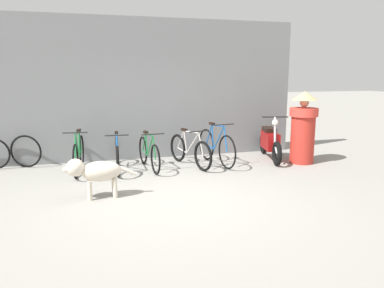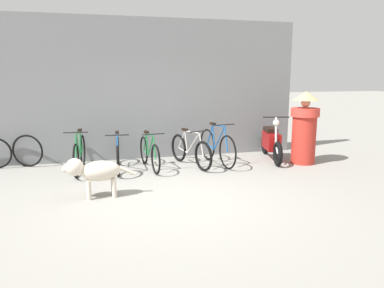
% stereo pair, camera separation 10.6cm
% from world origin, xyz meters
% --- Properties ---
extents(ground_plane, '(60.00, 60.00, 0.00)m').
position_xyz_m(ground_plane, '(0.00, 0.00, 0.00)').
color(ground_plane, gray).
extents(shop_wall_back, '(7.40, 0.20, 3.21)m').
position_xyz_m(shop_wall_back, '(0.00, 3.12, 1.60)').
color(shop_wall_back, slate).
rests_on(shop_wall_back, ground).
extents(bicycle_0, '(0.46, 1.69, 0.87)m').
position_xyz_m(bicycle_0, '(-1.48, 2.17, 0.36)').
color(bicycle_0, black).
rests_on(bicycle_0, ground).
extents(bicycle_1, '(0.46, 1.67, 0.80)m').
position_xyz_m(bicycle_1, '(-0.72, 2.10, 0.33)').
color(bicycle_1, black).
rests_on(bicycle_1, ground).
extents(bicycle_2, '(0.46, 1.58, 0.80)m').
position_xyz_m(bicycle_2, '(-0.07, 2.03, 0.33)').
color(bicycle_2, black).
rests_on(bicycle_2, ground).
extents(bicycle_3, '(0.58, 1.60, 0.82)m').
position_xyz_m(bicycle_3, '(0.81, 2.03, 0.33)').
color(bicycle_3, black).
rests_on(bicycle_3, ground).
extents(bicycle_4, '(0.46, 1.67, 0.93)m').
position_xyz_m(bicycle_4, '(1.42, 2.04, 0.39)').
color(bicycle_4, black).
rests_on(bicycle_4, ground).
extents(motorcycle, '(0.63, 1.77, 1.05)m').
position_xyz_m(motorcycle, '(2.77, 2.12, 0.41)').
color(motorcycle, black).
rests_on(motorcycle, ground).
extents(stray_dog, '(1.16, 0.34, 0.67)m').
position_xyz_m(stray_dog, '(-1.20, 0.41, 0.44)').
color(stray_dog, beige).
rests_on(stray_dog, ground).
extents(person_in_robes, '(0.70, 0.70, 1.59)m').
position_xyz_m(person_in_robes, '(3.30, 1.62, 0.81)').
color(person_in_robes, '#B72D23').
rests_on(person_in_robes, ground).
extents(spare_tire_left, '(0.66, 0.30, 0.70)m').
position_xyz_m(spare_tire_left, '(-2.56, 2.87, 0.35)').
color(spare_tire_left, black).
rests_on(spare_tire_left, ground).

